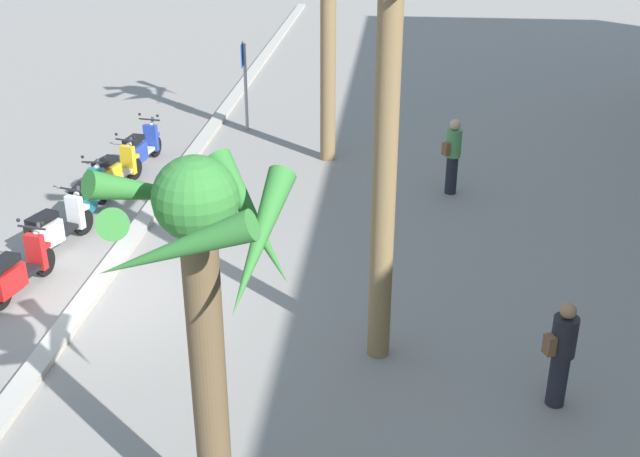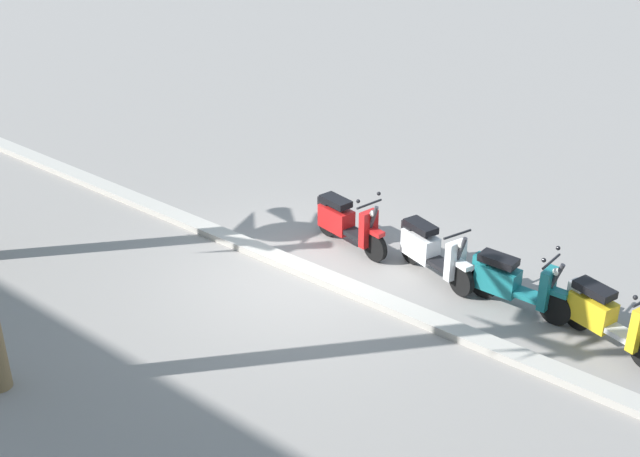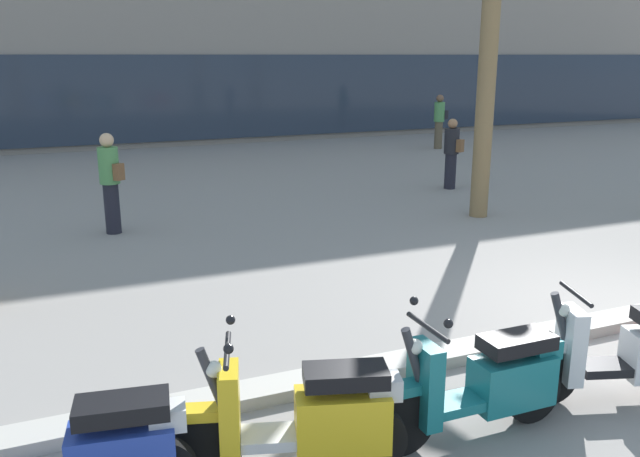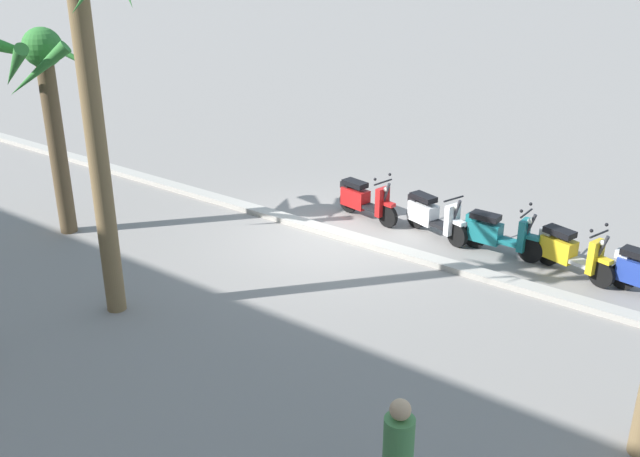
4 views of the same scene
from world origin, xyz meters
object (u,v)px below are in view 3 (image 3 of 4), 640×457
object	(u,v)px
pedestrian_strolling_near_curb	(439,120)
pedestrian_by_palm_tree	(110,181)
scooter_teal_second_in_line	(485,383)
scooter_white_gap_after_mid	(635,353)
pedestrian_window_shopping	(452,152)
scooter_yellow_mid_front	(308,419)

from	to	relation	value
pedestrian_strolling_near_curb	pedestrian_by_palm_tree	world-z (taller)	pedestrian_strolling_near_curb
scooter_teal_second_in_line	scooter_white_gap_after_mid	xyz separation A→B (m)	(1.54, -0.06, 0.01)
pedestrian_strolling_near_curb	pedestrian_window_shopping	world-z (taller)	pedestrian_strolling_near_curb
scooter_yellow_mid_front	scooter_white_gap_after_mid	distance (m)	3.06
scooter_white_gap_after_mid	scooter_teal_second_in_line	bearing A→B (deg)	177.60
scooter_yellow_mid_front	pedestrian_by_palm_tree	world-z (taller)	pedestrian_by_palm_tree
scooter_teal_second_in_line	pedestrian_strolling_near_curb	bearing A→B (deg)	58.55
pedestrian_strolling_near_curb	pedestrian_by_palm_tree	bearing A→B (deg)	-147.90
pedestrian_by_palm_tree	scooter_yellow_mid_front	bearing A→B (deg)	-85.52
scooter_white_gap_after_mid	scooter_yellow_mid_front	bearing A→B (deg)	178.02
scooter_white_gap_after_mid	pedestrian_strolling_near_curb	size ratio (longest dim) A/B	0.99
scooter_yellow_mid_front	pedestrian_strolling_near_curb	xyz separation A→B (m)	(10.38, 14.46, 0.48)
pedestrian_window_shopping	scooter_teal_second_in_line	bearing A→B (deg)	-122.16
pedestrian_by_palm_tree	pedestrian_strolling_near_curb	bearing A→B (deg)	32.10
scooter_yellow_mid_front	scooter_white_gap_after_mid	size ratio (longest dim) A/B	0.97
scooter_yellow_mid_front	pedestrian_window_shopping	distance (m)	11.11
scooter_yellow_mid_front	pedestrian_strolling_near_curb	size ratio (longest dim) A/B	0.96
pedestrian_strolling_near_curb	pedestrian_window_shopping	size ratio (longest dim) A/B	1.09
scooter_yellow_mid_front	scooter_teal_second_in_line	distance (m)	1.51
scooter_white_gap_after_mid	pedestrian_strolling_near_curb	bearing A→B (deg)	63.31
scooter_yellow_mid_front	scooter_teal_second_in_line	size ratio (longest dim) A/B	0.96
scooter_teal_second_in_line	pedestrian_window_shopping	size ratio (longest dim) A/B	1.09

